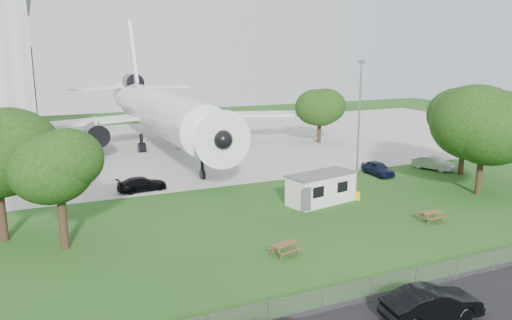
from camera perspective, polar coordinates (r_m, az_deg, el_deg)
name	(u,v)px	position (r m, az deg, el deg)	size (l,w,h in m)	color
ground	(311,236)	(36.16, 6.33, -8.61)	(160.00, 160.00, 0.00)	#2F5F21
concrete_apron	(172,145)	(70.36, -9.57, 1.68)	(120.00, 46.00, 0.03)	#B7B7B2
airliner	(160,110)	(67.04, -10.91, 5.64)	(46.36, 47.73, 17.69)	white
site_cabin	(321,188)	(43.44, 7.46, -3.20)	(6.96, 3.91, 2.62)	silver
picnic_west	(285,255)	(32.90, 3.31, -10.74)	(1.80, 1.50, 0.76)	brown
picnic_east	(431,221)	(41.16, 19.36, -6.62)	(1.80, 1.50, 0.76)	brown
fence	(400,294)	(29.12, 16.16, -14.47)	(58.00, 0.04, 1.30)	gray
lamp_mast	(358,132)	(44.02, 11.63, 3.11)	(0.16, 0.16, 12.00)	slate
tree_west_small	(58,169)	(34.57, -21.65, -1.00)	(5.79, 5.79, 8.35)	#382619
tree_east_front	(484,128)	(49.04, 24.60, 3.34)	(8.13, 8.13, 10.22)	#382619
tree_east_back	(465,120)	(56.52, 22.79, 4.19)	(7.05, 7.05, 9.31)	#382619
tree_far_apron	(320,105)	(71.22, 7.31, 6.20)	(6.27, 6.27, 8.48)	#382619
car_centre_sedan	(432,304)	(26.71, 19.43, -15.29)	(1.75, 5.01, 1.65)	black
car_ne_hatch	(378,168)	(54.21, 13.74, -0.95)	(1.72, 4.26, 1.45)	black
car_ne_sedan	(433,163)	(58.47, 19.56, -0.35)	(1.55, 4.44, 1.46)	#B5B8BD
car_apron_van	(142,184)	(47.96, -12.90, -2.71)	(1.88, 4.62, 1.34)	black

